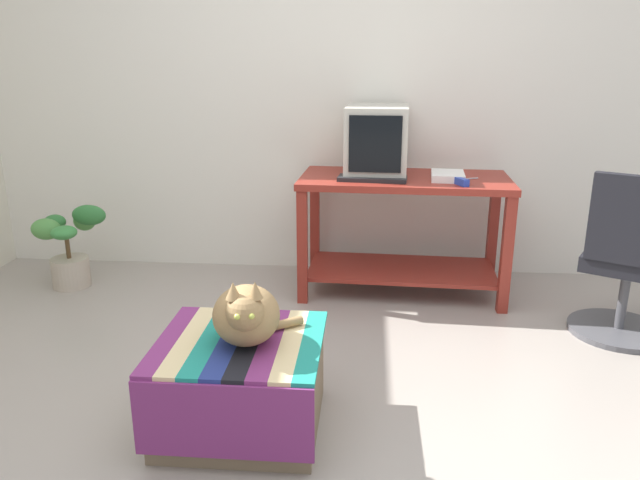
{
  "coord_description": "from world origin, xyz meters",
  "views": [
    {
      "loc": [
        0.24,
        -2.02,
        1.43
      ],
      "look_at": [
        0.0,
        0.85,
        0.55
      ],
      "focal_mm": 33.78,
      "sensor_mm": 36.0,
      "label": 1
    }
  ],
  "objects_px": {
    "cat": "(247,314)",
    "stapler": "(461,182)",
    "potted_plant": "(69,247)",
    "keyboard": "(372,179)",
    "tv_monitor": "(377,141)",
    "book": "(448,176)",
    "office_chair": "(627,268)",
    "desk": "(403,215)",
    "ottoman_with_blanket": "(241,384)"
  },
  "relations": [
    {
      "from": "tv_monitor",
      "to": "stapler",
      "type": "distance_m",
      "value": 0.6
    },
    {
      "from": "tv_monitor",
      "to": "cat",
      "type": "relative_size",
      "value": 1.46
    },
    {
      "from": "desk",
      "to": "keyboard",
      "type": "distance_m",
      "value": 0.34
    },
    {
      "from": "book",
      "to": "stapler",
      "type": "bearing_deg",
      "value": -66.13
    },
    {
      "from": "desk",
      "to": "keyboard",
      "type": "relative_size",
      "value": 3.21
    },
    {
      "from": "potted_plant",
      "to": "office_chair",
      "type": "xyz_separation_m",
      "value": [
        3.23,
        -0.47,
        0.12
      ]
    },
    {
      "from": "keyboard",
      "to": "stapler",
      "type": "distance_m",
      "value": 0.51
    },
    {
      "from": "cat",
      "to": "stapler",
      "type": "xyz_separation_m",
      "value": [
        0.97,
        1.34,
        0.25
      ]
    },
    {
      "from": "tv_monitor",
      "to": "potted_plant",
      "type": "bearing_deg",
      "value": -171.56
    },
    {
      "from": "keyboard",
      "to": "potted_plant",
      "type": "xyz_separation_m",
      "value": [
        -1.92,
        0.03,
        -0.48
      ]
    },
    {
      "from": "book",
      "to": "office_chair",
      "type": "height_order",
      "value": "office_chair"
    },
    {
      "from": "desk",
      "to": "ottoman_with_blanket",
      "type": "distance_m",
      "value": 1.72
    },
    {
      "from": "book",
      "to": "cat",
      "type": "height_order",
      "value": "book"
    },
    {
      "from": "office_chair",
      "to": "stapler",
      "type": "relative_size",
      "value": 8.09
    },
    {
      "from": "desk",
      "to": "keyboard",
      "type": "bearing_deg",
      "value": -143.57
    },
    {
      "from": "potted_plant",
      "to": "keyboard",
      "type": "bearing_deg",
      "value": -0.77
    },
    {
      "from": "stapler",
      "to": "keyboard",
      "type": "bearing_deg",
      "value": 145.61
    },
    {
      "from": "desk",
      "to": "cat",
      "type": "bearing_deg",
      "value": -110.34
    },
    {
      "from": "ottoman_with_blanket",
      "to": "stapler",
      "type": "distance_m",
      "value": 1.75
    },
    {
      "from": "keyboard",
      "to": "cat",
      "type": "bearing_deg",
      "value": -102.78
    },
    {
      "from": "stapler",
      "to": "ottoman_with_blanket",
      "type": "bearing_deg",
      "value": -151.26
    },
    {
      "from": "keyboard",
      "to": "tv_monitor",
      "type": "bearing_deg",
      "value": 89.4
    },
    {
      "from": "book",
      "to": "potted_plant",
      "type": "height_order",
      "value": "book"
    },
    {
      "from": "book",
      "to": "keyboard",
      "type": "bearing_deg",
      "value": -165.94
    },
    {
      "from": "ottoman_with_blanket",
      "to": "cat",
      "type": "xyz_separation_m",
      "value": [
        0.04,
        -0.02,
        0.31
      ]
    },
    {
      "from": "ottoman_with_blanket",
      "to": "office_chair",
      "type": "xyz_separation_m",
      "value": [
        1.82,
        0.97,
        0.2
      ]
    },
    {
      "from": "cat",
      "to": "potted_plant",
      "type": "xyz_separation_m",
      "value": [
        -1.45,
        1.46,
        -0.23
      ]
    },
    {
      "from": "desk",
      "to": "book",
      "type": "distance_m",
      "value": 0.36
    },
    {
      "from": "office_chair",
      "to": "potted_plant",
      "type": "bearing_deg",
      "value": 20.79
    },
    {
      "from": "keyboard",
      "to": "potted_plant",
      "type": "relative_size",
      "value": 0.74
    },
    {
      "from": "keyboard",
      "to": "potted_plant",
      "type": "height_order",
      "value": "keyboard"
    },
    {
      "from": "potted_plant",
      "to": "desk",
      "type": "bearing_deg",
      "value": 2.86
    },
    {
      "from": "tv_monitor",
      "to": "book",
      "type": "bearing_deg",
      "value": -16.98
    },
    {
      "from": "book",
      "to": "cat",
      "type": "distance_m",
      "value": 1.78
    },
    {
      "from": "office_chair",
      "to": "cat",
      "type": "bearing_deg",
      "value": 58.04
    },
    {
      "from": "keyboard",
      "to": "potted_plant",
      "type": "bearing_deg",
      "value": -175.49
    },
    {
      "from": "tv_monitor",
      "to": "book",
      "type": "xyz_separation_m",
      "value": [
        0.42,
        -0.15,
        -0.18
      ]
    },
    {
      "from": "book",
      "to": "cat",
      "type": "xyz_separation_m",
      "value": [
        -0.91,
        -1.51,
        -0.26
      ]
    },
    {
      "from": "desk",
      "to": "cat",
      "type": "xyz_separation_m",
      "value": [
        -0.66,
        -1.56,
        0.0
      ]
    },
    {
      "from": "book",
      "to": "office_chair",
      "type": "bearing_deg",
      "value": -26.13
    },
    {
      "from": "book",
      "to": "ottoman_with_blanket",
      "type": "xyz_separation_m",
      "value": [
        -0.95,
        -1.49,
        -0.56
      ]
    },
    {
      "from": "book",
      "to": "stapler",
      "type": "distance_m",
      "value": 0.17
    },
    {
      "from": "tv_monitor",
      "to": "keyboard",
      "type": "distance_m",
      "value": 0.29
    },
    {
      "from": "tv_monitor",
      "to": "cat",
      "type": "bearing_deg",
      "value": -103.84
    },
    {
      "from": "desk",
      "to": "ottoman_with_blanket",
      "type": "bearing_deg",
      "value": -111.76
    },
    {
      "from": "cat",
      "to": "tv_monitor",
      "type": "bearing_deg",
      "value": 63.43
    },
    {
      "from": "keyboard",
      "to": "office_chair",
      "type": "height_order",
      "value": "office_chair"
    },
    {
      "from": "book",
      "to": "ottoman_with_blanket",
      "type": "bearing_deg",
      "value": -117.83
    },
    {
      "from": "keyboard",
      "to": "stapler",
      "type": "height_order",
      "value": "stapler"
    },
    {
      "from": "ottoman_with_blanket",
      "to": "stapler",
      "type": "relative_size",
      "value": 5.81
    }
  ]
}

